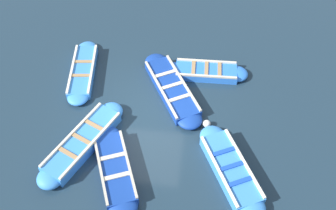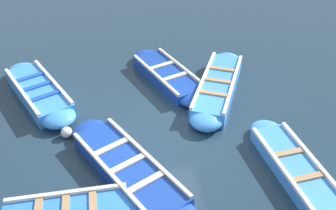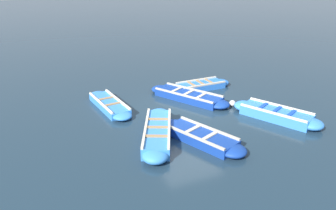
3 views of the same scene
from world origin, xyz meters
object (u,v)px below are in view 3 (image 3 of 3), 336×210
at_px(buoy_orange_near, 232,103).
at_px(boat_stern_in, 201,86).
at_px(boat_outer_left, 201,137).
at_px(boat_far_corner, 109,105).
at_px(boat_broadside, 188,96).
at_px(boat_bow_out, 276,114).
at_px(boat_near_quay, 158,132).

bearing_deg(buoy_orange_near, boat_stern_in, -85.67).
bearing_deg(boat_stern_in, buoy_orange_near, 94.33).
xyz_separation_m(boat_stern_in, boat_outer_left, (2.52, 4.65, 0.01)).
xyz_separation_m(boat_far_corner, buoy_orange_near, (-4.86, 1.91, -0.01)).
bearing_deg(boat_broadside, boat_outer_left, 69.73).
distance_m(boat_stern_in, boat_outer_left, 5.29).
bearing_deg(boat_bow_out, boat_outer_left, 6.82).
height_order(boat_near_quay, boat_outer_left, boat_near_quay).
bearing_deg(buoy_orange_near, boat_broadside, -46.33).
bearing_deg(boat_near_quay, buoy_orange_near, -161.23).
bearing_deg(boat_near_quay, boat_stern_in, -134.53).
bearing_deg(boat_near_quay, boat_broadside, -132.84).
distance_m(boat_far_corner, boat_outer_left, 4.61).
bearing_deg(boat_far_corner, boat_near_quay, 105.40).
distance_m(boat_far_corner, buoy_orange_near, 5.22).
xyz_separation_m(boat_bow_out, boat_near_quay, (4.81, -0.39, 0.01)).
relative_size(boat_stern_in, boat_broadside, 0.82).
height_order(boat_far_corner, boat_near_quay, boat_near_quay).
distance_m(boat_broadside, boat_outer_left, 3.84).
distance_m(boat_far_corner, boat_stern_in, 4.70).
distance_m(boat_stern_in, boat_broadside, 1.58).
relative_size(boat_bow_out, buoy_orange_near, 13.29).
xyz_separation_m(boat_stern_in, boat_bow_out, (-1.04, 4.23, 0.04)).
bearing_deg(buoy_orange_near, boat_bow_out, 115.98).
relative_size(boat_broadside, boat_near_quay, 1.01).
height_order(boat_bow_out, boat_near_quay, boat_near_quay).
distance_m(boat_stern_in, buoy_orange_near, 2.49).
relative_size(boat_near_quay, buoy_orange_near, 14.52).
bearing_deg(boat_stern_in, boat_near_quay, 45.47).
xyz_separation_m(boat_outer_left, buoy_orange_near, (-2.71, -2.16, -0.03)).
height_order(boat_bow_out, boat_outer_left, boat_bow_out).
distance_m(boat_far_corner, boat_near_quay, 3.38).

